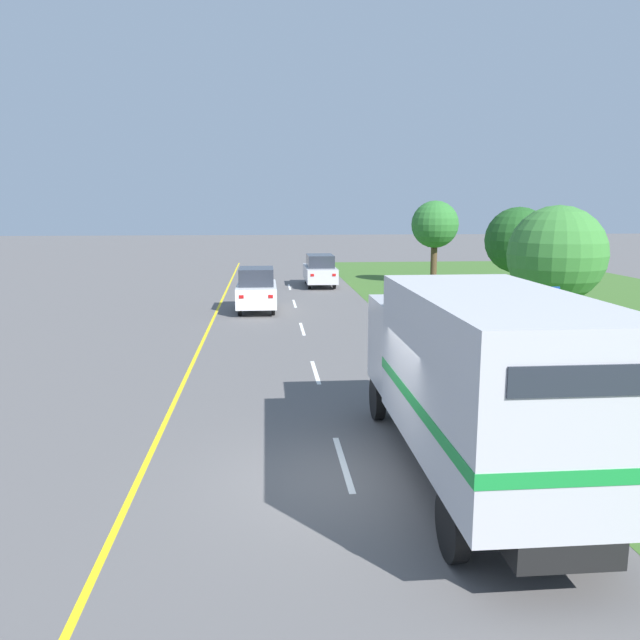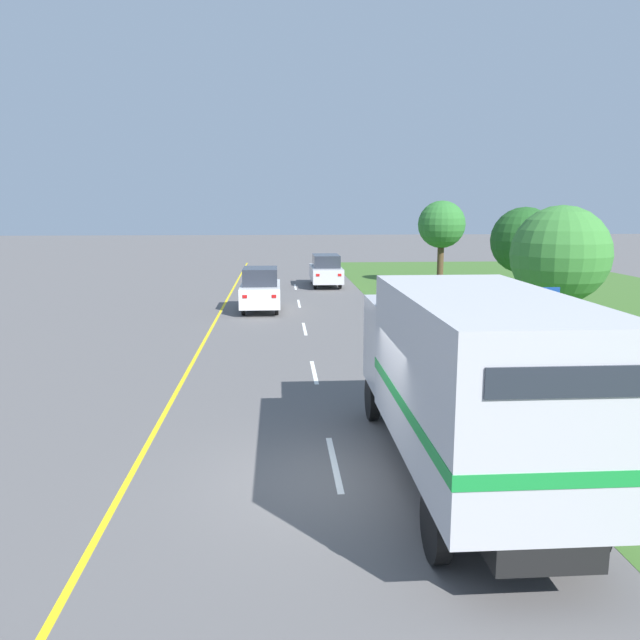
# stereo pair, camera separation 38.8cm
# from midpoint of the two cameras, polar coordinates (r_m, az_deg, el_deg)

# --- Properties ---
(ground_plane) EXTENTS (200.00, 200.00, 0.00)m
(ground_plane) POSITION_cam_midpoint_polar(r_m,az_deg,el_deg) (11.36, 2.67, -14.41)
(ground_plane) COLOR #5B5959
(grass_shoulder) EXTENTS (20.00, 59.30, 0.01)m
(grass_shoulder) POSITION_cam_midpoint_polar(r_m,az_deg,el_deg) (29.19, 26.93, -0.20)
(grass_shoulder) COLOR #3D6628
(grass_shoulder) RESTS_ON ground
(edge_line_yellow) EXTENTS (0.12, 59.30, 0.01)m
(edge_line_yellow) POSITION_cam_midpoint_polar(r_m,az_deg,el_deg) (25.23, -9.45, -0.71)
(edge_line_yellow) COLOR yellow
(edge_line_yellow) RESTS_ON ground
(centre_dash_near) EXTENTS (0.12, 2.60, 0.01)m
(centre_dash_near) POSITION_cam_midpoint_polar(r_m,az_deg,el_deg) (12.03, 2.26, -12.93)
(centre_dash_near) COLOR white
(centre_dash_near) RESTS_ON ground
(centre_dash_mid_a) EXTENTS (0.12, 2.60, 0.01)m
(centre_dash_mid_a) POSITION_cam_midpoint_polar(r_m,az_deg,el_deg) (18.26, 0.07, -4.78)
(centre_dash_mid_a) COLOR white
(centre_dash_mid_a) RESTS_ON ground
(centre_dash_mid_b) EXTENTS (0.12, 2.60, 0.01)m
(centre_dash_mid_b) POSITION_cam_midpoint_polar(r_m,az_deg,el_deg) (24.69, -0.97, -0.81)
(centre_dash_mid_b) COLOR white
(centre_dash_mid_b) RESTS_ON ground
(centre_dash_far) EXTENTS (0.12, 2.60, 0.01)m
(centre_dash_far) POSITION_cam_midpoint_polar(r_m,az_deg,el_deg) (31.18, -1.58, 1.52)
(centre_dash_far) COLOR white
(centre_dash_far) RESTS_ON ground
(centre_dash_farthest) EXTENTS (0.12, 2.60, 0.01)m
(centre_dash_farthest) POSITION_cam_midpoint_polar(r_m,az_deg,el_deg) (37.71, -1.98, 3.04)
(centre_dash_farthest) COLOR white
(centre_dash_farthest) RESTS_ON ground
(horse_trailer_truck) EXTENTS (2.47, 7.77, 3.43)m
(horse_trailer_truck) POSITION_cam_midpoint_polar(r_m,az_deg,el_deg) (10.91, 14.17, -4.99)
(horse_trailer_truck) COLOR black
(horse_trailer_truck) RESTS_ON ground
(lead_car_white) EXTENTS (1.80, 3.92, 2.02)m
(lead_car_white) POSITION_cam_midpoint_polar(r_m,az_deg,el_deg) (28.96, -5.07, 2.81)
(lead_car_white) COLOR black
(lead_car_white) RESTS_ON ground
(lead_car_silver_ahead) EXTENTS (1.80, 4.56, 1.92)m
(lead_car_silver_ahead) POSITION_cam_midpoint_polar(r_m,az_deg,el_deg) (38.11, 0.83, 4.58)
(lead_car_silver_ahead) COLOR black
(lead_car_silver_ahead) RESTS_ON ground
(highway_sign) EXTENTS (2.24, 0.09, 2.56)m
(highway_sign) POSITION_cam_midpoint_polar(r_m,az_deg,el_deg) (18.27, 18.38, -0.36)
(highway_sign) COLOR #9E9EA3
(highway_sign) RESTS_ON ground
(roadside_tree_near) EXTENTS (3.58, 3.58, 4.83)m
(roadside_tree_near) POSITION_cam_midpoint_polar(r_m,az_deg,el_deg) (24.53, 21.53, 5.56)
(roadside_tree_near) COLOR #4C3823
(roadside_tree_near) RESTS_ON ground
(roadside_tree_mid) EXTENTS (3.32, 3.32, 4.78)m
(roadside_tree_mid) POSITION_cam_midpoint_polar(r_m,az_deg,el_deg) (33.17, 18.47, 6.90)
(roadside_tree_mid) COLOR brown
(roadside_tree_mid) RESTS_ON ground
(roadside_tree_far) EXTENTS (2.92, 2.92, 5.16)m
(roadside_tree_far) POSITION_cam_midpoint_polar(r_m,az_deg,el_deg) (39.81, 11.34, 8.51)
(roadside_tree_far) COLOR #4C3823
(roadside_tree_far) RESTS_ON ground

